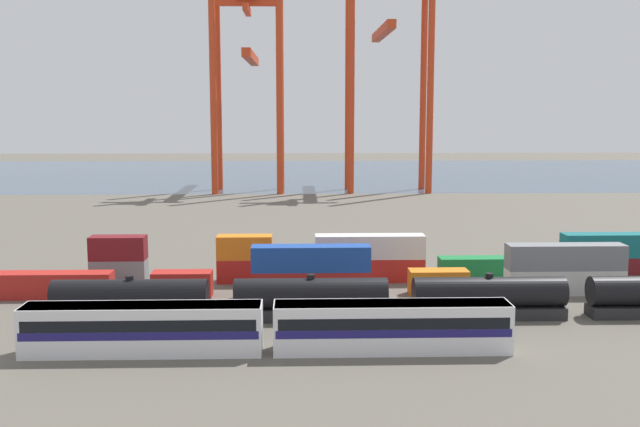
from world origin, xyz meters
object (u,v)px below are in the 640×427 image
shipping_container_0 (52,285)px  shipping_container_7 (119,271)px  freight_tank_row (489,297)px  passenger_train (268,326)px  shipping_container_9 (245,270)px  shipping_container_4 (438,282)px  shipping_container_5 (564,281)px  gantry_crane_central (387,58)px  gantry_crane_west (248,71)px  shipping_container_11 (370,269)px  shipping_container_13 (493,269)px

shipping_container_0 → shipping_container_7: (5.22, 6.41, 0.00)m
shipping_container_0 → freight_tank_row: bearing=-11.7°
passenger_train → shipping_container_9: bearing=98.2°
shipping_container_4 → shipping_container_7: bearing=169.4°
shipping_container_5 → gantry_crane_central: bearing=93.7°
shipping_container_0 → shipping_container_9: 20.10m
shipping_container_5 → shipping_container_4: bearing=180.0°
gantry_crane_west → shipping_container_11: bearing=-78.5°
freight_tank_row → gantry_crane_west: size_ratio=1.68×
shipping_container_11 → shipping_container_7: bearing=180.0°
gantry_crane_central → shipping_container_7: bearing=-113.3°
freight_tank_row → shipping_container_5: size_ratio=6.52×
shipping_container_11 → gantry_crane_central: gantry_crane_central is taller
shipping_container_5 → gantry_crane_central: gantry_crane_central is taller
shipping_container_4 → gantry_crane_central: size_ratio=0.12×
shipping_container_11 → gantry_crane_west: (-19.24, 94.85, 26.59)m
freight_tank_row → shipping_container_0: size_ratio=6.52×
shipping_container_9 → shipping_container_13: 27.67m
freight_tank_row → gantry_crane_central: bearing=88.1°
shipping_container_7 → shipping_container_11: size_ratio=0.50×
shipping_container_4 → shipping_container_13: (7.36, 6.41, 0.00)m
passenger_train → shipping_container_7: passenger_train is taller
shipping_container_9 → shipping_container_7: bearing=180.0°
freight_tank_row → shipping_container_0: bearing=168.3°
shipping_container_13 → passenger_train: bearing=-134.9°
gantry_crane_central → freight_tank_row: bearing=-91.9°
passenger_train → shipping_container_4: passenger_train is taller
shipping_container_7 → passenger_train: bearing=-54.5°
shipping_container_13 → gantry_crane_west: size_ratio=0.26×
shipping_container_7 → shipping_container_9: same height
shipping_container_11 → shipping_container_9: bearing=180.0°
shipping_container_5 → gantry_crane_west: (-38.84, 101.26, 26.59)m
shipping_container_0 → gantry_crane_central: bearing=65.5°
shipping_container_7 → shipping_container_13: 41.51m
passenger_train → shipping_container_5: 34.88m
freight_tank_row → gantry_crane_west: 116.59m
gantry_crane_west → gantry_crane_central: 32.39m
shipping_container_9 → shipping_container_4: bearing=-17.5°
shipping_container_7 → shipping_container_13: size_ratio=0.50×
shipping_container_7 → gantry_crane_central: bearing=66.7°
gantry_crane_west → gantry_crane_central: (32.25, -0.29, 3.01)m
shipping_container_4 → shipping_container_7: 34.75m
passenger_train → shipping_container_13: (24.18, 24.29, -0.84)m
shipping_container_7 → shipping_container_0: bearing=-129.1°
shipping_container_0 → shipping_container_13: size_ratio=1.00×
shipping_container_7 → shipping_container_9: bearing=0.0°
freight_tank_row → shipping_container_7: size_ratio=13.06×
shipping_container_9 → gantry_crane_central: 102.66m
shipping_container_13 → gantry_crane_central: 99.08m
freight_tank_row → gantry_crane_central: gantry_crane_central is taller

